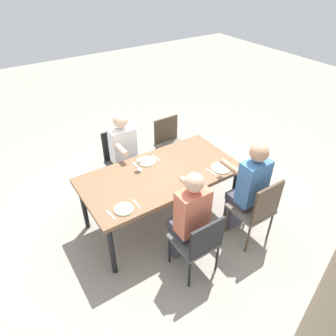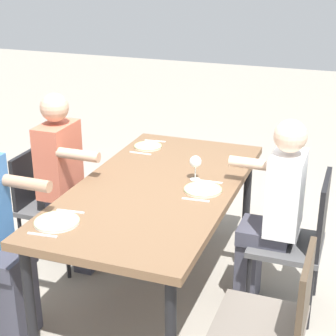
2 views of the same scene
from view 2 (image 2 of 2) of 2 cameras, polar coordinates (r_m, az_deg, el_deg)
ground_plane at (r=3.90m, az=-1.08°, el=-12.38°), size 16.00×16.00×0.00m
dining_table at (r=3.54m, az=-1.17°, el=-2.76°), size 1.93×0.99×0.78m
chair_west_south at (r=2.82m, az=11.17°, el=-15.04°), size 0.44×0.44×0.88m
chair_mid_north at (r=4.11m, az=-12.55°, el=-3.12°), size 0.44×0.44×0.84m
chair_mid_south at (r=3.53m, az=13.62°, el=-6.87°), size 0.44×0.44×0.93m
diner_man_white at (r=3.48m, az=10.89°, el=-4.31°), size 0.35×0.49×1.27m
diner_guest_third at (r=3.93m, az=-10.38°, el=-1.02°), size 0.35×0.49×1.29m
plate_0 at (r=3.10m, az=-11.47°, el=-5.48°), size 0.25×0.25×0.02m
fork_0 at (r=2.99m, az=-12.93°, el=-6.79°), size 0.03×0.17×0.01m
spoon_0 at (r=3.22m, az=-10.09°, el=-4.45°), size 0.03×0.17×0.01m
plate_1 at (r=3.44m, az=3.65°, el=-2.24°), size 0.24×0.24×0.02m
wine_glass_1 at (r=3.56m, az=2.87°, el=0.60°), size 0.08×0.08×0.17m
fork_1 at (r=3.31m, az=2.90°, el=-3.32°), size 0.03×0.17×0.01m
spoon_1 at (r=3.58m, az=4.33°, el=-1.41°), size 0.02×0.17×0.01m
plate_2 at (r=4.20m, az=-2.09°, el=2.28°), size 0.21×0.21×0.02m
fork_2 at (r=4.07m, az=-2.88°, el=1.54°), size 0.02×0.17×0.01m
spoon_2 at (r=4.33m, az=-1.35°, el=2.83°), size 0.03×0.17×0.01m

